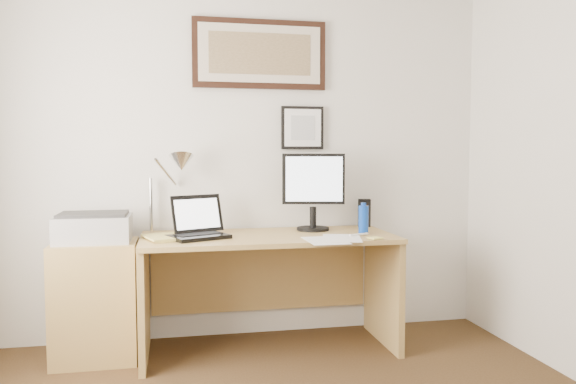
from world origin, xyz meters
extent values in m
cube|color=silver|center=(0.00, 2.00, 1.25)|extent=(3.50, 0.02, 2.50)
cube|color=#A38044|center=(-0.92, 1.68, 0.36)|extent=(0.50, 0.40, 0.73)
cylinder|color=#0D3BAC|center=(0.76, 1.57, 0.84)|extent=(0.06, 0.06, 0.18)
cylinder|color=#0D3BAC|center=(0.76, 1.57, 0.94)|extent=(0.03, 0.03, 0.02)
cube|color=black|center=(0.89, 1.91, 0.85)|extent=(0.10, 0.10, 0.20)
cube|color=white|center=(0.45, 1.34, 0.75)|extent=(0.23, 0.33, 0.00)
cube|color=white|center=(0.57, 1.39, 0.75)|extent=(0.30, 0.37, 0.00)
cube|color=#ECE270|center=(0.76, 1.34, 0.76)|extent=(0.10, 0.10, 0.01)
cylinder|color=white|center=(0.71, 1.48, 0.76)|extent=(0.14, 0.06, 0.02)
imported|color=#D3C463|center=(-0.60, 1.55, 0.76)|extent=(0.29, 0.34, 0.02)
cube|color=#A38044|center=(0.15, 1.63, 0.73)|extent=(1.60, 0.70, 0.03)
cube|color=#A38044|center=(-0.63, 1.63, 0.36)|extent=(0.04, 0.65, 0.72)
cube|color=#A38044|center=(0.93, 1.63, 0.36)|extent=(0.04, 0.65, 0.72)
cube|color=#A38044|center=(0.15, 1.96, 0.45)|extent=(1.50, 0.03, 0.55)
cube|color=black|center=(-0.30, 1.57, 0.76)|extent=(0.41, 0.36, 0.02)
cube|color=black|center=(-0.30, 1.60, 0.78)|extent=(0.31, 0.24, 0.00)
cube|color=black|center=(-0.30, 1.70, 0.89)|extent=(0.34, 0.21, 0.23)
cube|color=white|center=(-0.30, 1.69, 0.89)|extent=(0.29, 0.17, 0.18)
cylinder|color=black|center=(0.48, 1.79, 0.76)|extent=(0.22, 0.22, 0.02)
cylinder|color=black|center=(0.48, 1.79, 0.84)|extent=(0.04, 0.04, 0.14)
cube|color=black|center=(0.48, 1.78, 1.10)|extent=(0.42, 0.11, 0.34)
cube|color=white|center=(0.48, 1.76, 1.10)|extent=(0.37, 0.08, 0.30)
cube|color=#A7A7AA|center=(-0.93, 1.70, 0.81)|extent=(0.44, 0.34, 0.16)
cube|color=#303030|center=(-0.93, 1.70, 0.90)|extent=(0.40, 0.30, 0.02)
cylinder|color=silver|center=(-0.59, 1.92, 0.93)|extent=(0.02, 0.02, 0.36)
cylinder|color=silver|center=(-0.49, 1.86, 1.15)|extent=(0.15, 0.23, 0.19)
cone|color=silver|center=(-0.39, 1.80, 1.21)|extent=(0.16, 0.18, 0.15)
cube|color=black|center=(0.15, 1.98, 1.95)|extent=(0.92, 0.03, 0.47)
cube|color=beige|center=(0.15, 1.96, 1.95)|extent=(0.84, 0.01, 0.39)
cube|color=brown|center=(0.15, 1.95, 1.95)|extent=(0.70, 0.00, 0.28)
cube|color=black|center=(0.45, 1.98, 1.45)|extent=(0.30, 0.02, 0.30)
cube|color=white|center=(0.45, 1.96, 1.45)|extent=(0.26, 0.00, 0.26)
cube|color=#B2B7BC|center=(0.45, 1.96, 1.45)|extent=(0.17, 0.00, 0.17)
camera|label=1|loc=(-0.43, -1.88, 1.28)|focal=35.00mm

